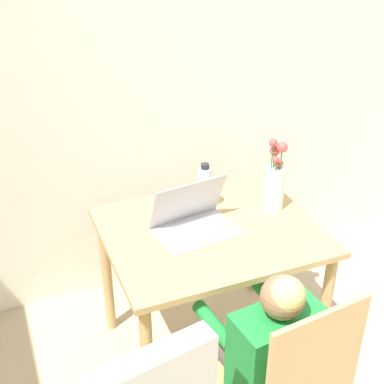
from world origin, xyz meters
TOP-DOWN VIEW (x-y plane):
  - wall_back at (0.00, 2.23)m, footprint 6.40×0.05m
  - dining_table at (-0.20, 1.52)m, footprint 0.94×0.77m
  - person_seated at (-0.23, 0.93)m, footprint 0.38×0.45m
  - laptop at (-0.28, 1.54)m, footprint 0.38×0.29m
  - flower_vase at (0.15, 1.58)m, footprint 0.10×0.10m
  - water_bottle at (-0.16, 1.69)m, footprint 0.06×0.06m

SIDE VIEW (x-z plane):
  - person_seated at x=-0.23m, z-range 0.11..1.05m
  - dining_table at x=-0.20m, z-range 0.26..0.99m
  - laptop at x=-0.28m, z-range 0.66..0.90m
  - water_bottle at x=-0.16m, z-range 0.72..0.95m
  - flower_vase at x=0.15m, z-range 0.68..1.04m
  - wall_back at x=0.00m, z-range 0.00..2.50m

